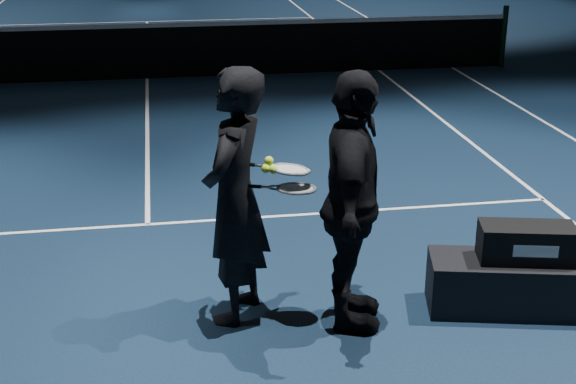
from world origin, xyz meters
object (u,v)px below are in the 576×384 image
(racket_bag, at_px, (527,243))
(racket_lower, at_px, (296,189))
(player_bench, at_px, (522,285))
(racket_upper, at_px, (290,169))
(tennis_balls, at_px, (269,166))
(player_a, at_px, (235,197))
(player_b, at_px, (352,204))

(racket_bag, distance_m, racket_lower, 1.81)
(player_bench, height_order, racket_bag, racket_bag)
(player_bench, height_order, racket_upper, racket_upper)
(racket_bag, height_order, tennis_balls, tennis_balls)
(racket_upper, xyz_separation_m, tennis_balls, (-0.15, 0.01, 0.03))
(player_a, height_order, racket_upper, player_a)
(racket_upper, height_order, tennis_balls, tennis_balls)
(racket_bag, relative_size, racket_upper, 1.04)
(player_a, bearing_deg, tennis_balls, 100.66)
(player_bench, height_order, racket_lower, racket_lower)
(player_b, distance_m, racket_upper, 0.50)
(player_bench, xyz_separation_m, player_a, (-2.17, 0.28, 0.75))
(racket_bag, bearing_deg, tennis_balls, -173.24)
(player_a, relative_size, racket_lower, 2.84)
(player_b, bearing_deg, racket_lower, 86.35)
(player_b, height_order, racket_upper, player_b)
(player_bench, xyz_separation_m, tennis_balls, (-1.92, 0.21, 1.00))
(player_b, height_order, racket_lower, player_b)
(player_a, xyz_separation_m, tennis_balls, (0.24, -0.07, 0.25))
(racket_upper, bearing_deg, player_a, -178.29)
(player_b, bearing_deg, player_a, 86.35)
(racket_bag, height_order, racket_upper, racket_upper)
(racket_bag, distance_m, player_a, 2.22)
(tennis_balls, bearing_deg, racket_bag, -6.28)
(player_b, distance_m, tennis_balls, 0.64)
(racket_bag, bearing_deg, player_b, -168.02)
(racket_bag, xyz_separation_m, player_a, (-2.17, 0.28, 0.40))
(player_bench, bearing_deg, racket_upper, -173.41)
(player_bench, height_order, tennis_balls, tennis_balls)
(player_bench, distance_m, tennis_balls, 2.18)
(player_a, distance_m, player_b, 0.85)
(player_a, bearing_deg, racket_upper, 105.24)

